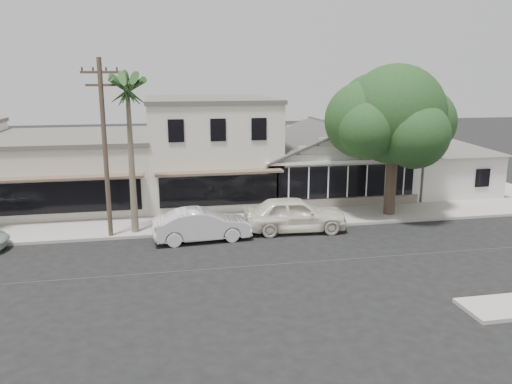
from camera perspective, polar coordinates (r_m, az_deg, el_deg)
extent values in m
plane|color=black|center=(22.66, 6.09, -7.97)|extent=(140.00, 140.00, 0.00)
cube|color=#9E9991|center=(28.15, -13.94, -3.89)|extent=(90.00, 3.50, 0.15)
cube|color=white|center=(35.23, 7.99, 2.15)|extent=(10.00, 8.00, 3.00)
cube|color=black|center=(31.44, 10.39, 1.20)|extent=(8.80, 0.10, 2.00)
cube|color=#60564C|center=(31.77, 10.28, -1.26)|extent=(9.60, 0.18, 0.70)
cube|color=white|center=(37.82, 20.34, 2.21)|extent=(6.00, 6.00, 3.00)
cube|color=silver|center=(34.20, -5.30, 4.87)|extent=(8.00, 10.00, 6.50)
cube|color=beige|center=(34.67, -20.23, 2.30)|extent=(10.00, 10.00, 4.20)
cylinder|color=brown|center=(25.77, -16.85, 4.47)|extent=(0.24, 0.24, 9.00)
cube|color=brown|center=(25.52, -17.43, 12.93)|extent=(1.80, 0.12, 0.12)
cube|color=brown|center=(25.52, -17.34, 11.59)|extent=(1.40, 0.12, 0.12)
imported|color=white|center=(26.70, 4.42, -2.53)|extent=(5.64, 2.54, 1.88)
imported|color=silver|center=(25.34, -6.22, -3.75)|extent=(5.00, 2.07, 1.61)
cylinder|color=#4F3B30|center=(30.29, 15.11, 0.50)|extent=(0.65, 0.65, 3.49)
sphere|color=#193716|center=(29.69, 15.61, 8.54)|extent=(5.67, 5.67, 5.67)
sphere|color=#193716|center=(31.22, 18.26, 7.56)|extent=(4.15, 4.15, 4.15)
sphere|color=#193716|center=(29.38, 12.11, 8.04)|extent=(4.36, 4.36, 4.36)
sphere|color=#193716|center=(28.54, 17.73, 6.25)|extent=(3.71, 3.71, 3.71)
sphere|color=#193716|center=(30.97, 13.10, 9.46)|extent=(3.93, 3.93, 3.93)
sphere|color=#193716|center=(31.60, 16.61, 10.11)|extent=(3.49, 3.49, 3.49)
sphere|color=#193716|center=(28.14, 12.69, 6.91)|extent=(3.27, 3.27, 3.27)
cone|color=#726651|center=(26.23, -14.02, 2.92)|extent=(0.39, 0.39, 7.31)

